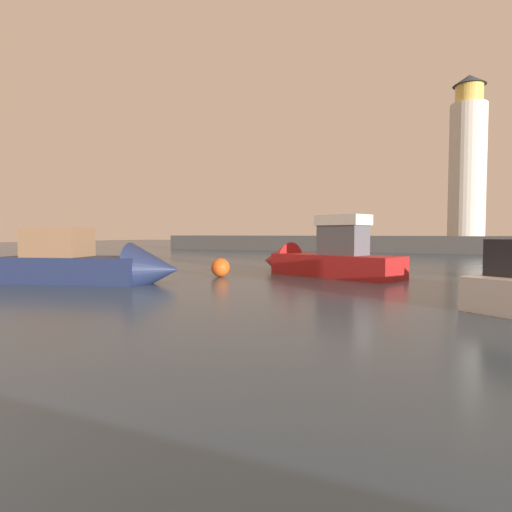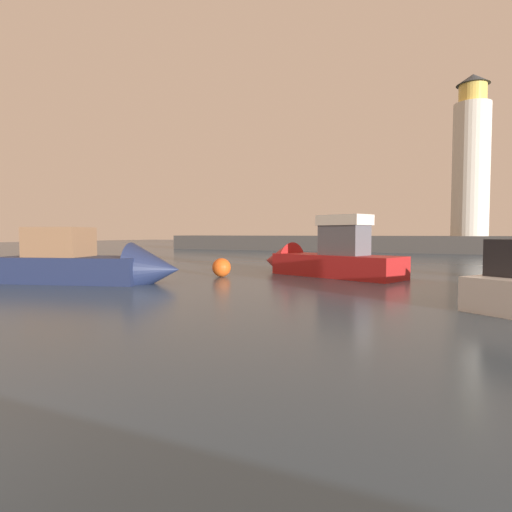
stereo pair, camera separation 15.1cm
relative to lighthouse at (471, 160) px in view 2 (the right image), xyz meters
name	(u,v)px [view 2 (the right image)]	position (x,y,z in m)	size (l,w,h in m)	color
ground_plane	(372,269)	(-5.83, -27.78, -10.91)	(220.00, 220.00, 0.00)	#384C60
breakwater	(416,244)	(-5.83, 0.00, -9.87)	(70.22, 4.87, 2.06)	#423F3D
lighthouse	(471,160)	(0.00, 0.00, 0.00)	(4.06, 4.06, 18.67)	silver
motorboat_0	(320,258)	(-7.71, -33.02, -9.95)	(9.28, 5.28, 3.85)	#B21E1E
motorboat_3	(98,264)	(-16.02, -41.31, -10.03)	(9.02, 4.99, 3.22)	#1E284C
mooring_buoy	(222,267)	(-12.16, -36.33, -10.40)	(1.01, 1.01, 1.01)	#EA5919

